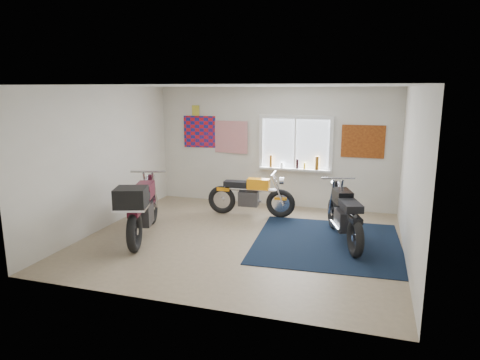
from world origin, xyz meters
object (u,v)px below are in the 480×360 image
(yellow_triumph, at_px, (250,196))
(maroon_tourer, at_px, (141,208))
(black_chrome_bike, at_px, (344,216))
(navy_rug, at_px, (327,243))

(yellow_triumph, xyz_separation_m, maroon_tourer, (-1.43, -2.03, 0.17))
(maroon_tourer, bearing_deg, black_chrome_bike, -92.47)
(navy_rug, bearing_deg, black_chrome_bike, 31.03)
(black_chrome_bike, bearing_deg, yellow_triumph, 43.44)
(navy_rug, bearing_deg, yellow_triumph, 145.01)
(navy_rug, distance_m, black_chrome_bike, 0.55)
(maroon_tourer, bearing_deg, navy_rug, -93.89)
(yellow_triumph, xyz_separation_m, black_chrome_bike, (2.01, -1.07, 0.04))
(yellow_triumph, height_order, maroon_tourer, maroon_tourer)
(navy_rug, xyz_separation_m, yellow_triumph, (-1.75, 1.23, 0.41))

